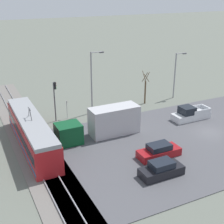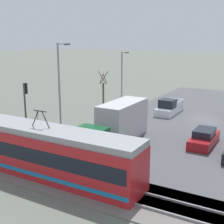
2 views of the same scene
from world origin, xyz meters
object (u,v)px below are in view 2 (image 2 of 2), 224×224
pickup_truck (169,108)px  no_parking_sign (38,121)px  traffic_light_pole (26,105)px  light_rail_tram (42,151)px  street_lamp_mid_block (60,80)px  street_lamp_near_crossing (122,73)px  street_tree (103,93)px  box_truck (115,125)px  sedan_car_0 (204,138)px

pickup_truck → no_parking_sign: no_parking_sign is taller
pickup_truck → traffic_light_pole: (7.58, 16.40, 2.70)m
light_rail_tram → street_lamp_mid_block: bearing=-57.7°
pickup_truck → traffic_light_pole: bearing=65.2°
light_rail_tram → street_lamp_near_crossing: size_ratio=2.03×
street_tree → no_parking_sign: (-0.38, 12.67, -0.78)m
box_truck → sedan_car_0: (-7.15, -3.12, -0.98)m
light_rail_tram → street_lamp_near_crossing: 25.56m
pickup_truck → street_lamp_mid_block: size_ratio=0.61×
light_rail_tram → pickup_truck: size_ratio=2.77×
traffic_light_pole → street_lamp_near_crossing: (0.86, -20.06, 0.76)m
sedan_car_0 → light_rail_tram: bearing=-126.0°
light_rail_tram → no_parking_sign: bearing=-45.3°
box_truck → traffic_light_pole: size_ratio=1.89×
light_rail_tram → pickup_truck: 20.98m
pickup_truck → box_truck: bearing=87.2°
traffic_light_pole → street_lamp_near_crossing: street_lamp_near_crossing is taller
street_lamp_near_crossing → street_tree: bearing=92.6°
pickup_truck → sedan_car_0: pickup_truck is taller
street_lamp_near_crossing → no_parking_sign: (-0.64, 18.46, -2.71)m
sedan_car_0 → traffic_light_pole: bearing=-153.8°
light_rail_tram → street_tree: size_ratio=2.90×
pickup_truck → sedan_car_0: bearing=124.6°
sedan_car_0 → box_truck: bearing=-156.4°
street_lamp_mid_block → sedan_car_0: bearing=-175.0°
sedan_car_0 → traffic_light_pole: 15.97m
street_tree → light_rail_tram: bearing=108.9°
traffic_light_pole → box_truck: bearing=-151.3°
sedan_car_0 → street_lamp_near_crossing: size_ratio=0.64×
traffic_light_pole → street_tree: 14.33m
sedan_car_0 → pickup_truck: bearing=124.6°
street_lamp_near_crossing → sedan_car_0: bearing=138.7°
sedan_car_0 → no_parking_sign: size_ratio=1.82×
pickup_truck → street_lamp_near_crossing: bearing=-23.5°
sedan_car_0 → street_tree: street_tree is taller
street_tree → pickup_truck: bearing=-165.4°
street_lamp_near_crossing → street_lamp_mid_block: street_lamp_mid_block is taller
pickup_truck → street_tree: bearing=14.6°
traffic_light_pole → no_parking_sign: traffic_light_pole is taller
light_rail_tram → box_truck: size_ratio=1.45×
sedan_car_0 → traffic_light_pole: size_ratio=0.86×
traffic_light_pole → sedan_car_0: bearing=-153.8°
street_tree → street_lamp_near_crossing: street_lamp_near_crossing is taller
box_truck → street_lamp_near_crossing: size_ratio=1.40×
light_rail_tram → street_lamp_near_crossing: street_lamp_near_crossing is taller
sedan_car_0 → street_tree: (14.71, -7.34, 1.64)m
light_rail_tram → street_tree: street_tree is taller
street_lamp_near_crossing → no_parking_sign: bearing=92.0°
box_truck → traffic_light_pole: bearing=28.7°
no_parking_sign → sedan_car_0: bearing=-159.6°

